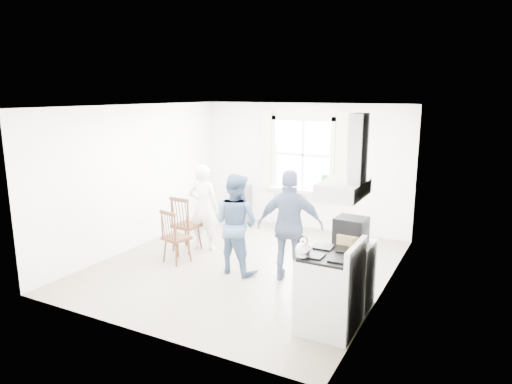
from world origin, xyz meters
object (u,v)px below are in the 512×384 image
(low_cabinet, at_px, (352,274))
(windsor_chair_a, at_px, (182,218))
(person_left, at_px, (204,207))
(person_mid, at_px, (236,223))
(gas_stove, at_px, (330,291))
(person_right, at_px, (290,226))
(stereo_stack, at_px, (351,231))
(windsor_chair_b, at_px, (172,231))

(low_cabinet, xyz_separation_m, windsor_chair_a, (-3.28, 0.69, 0.17))
(person_left, bearing_deg, person_mid, 138.24)
(gas_stove, height_order, person_left, person_left)
(person_right, bearing_deg, gas_stove, 113.21)
(person_left, bearing_deg, stereo_stack, 150.81)
(low_cabinet, distance_m, windsor_chair_a, 3.35)
(person_mid, relative_size, person_right, 0.94)
(windsor_chair_a, bearing_deg, low_cabinet, -11.87)
(windsor_chair_a, bearing_deg, windsor_chair_b, -71.53)
(low_cabinet, xyz_separation_m, windsor_chair_b, (-3.09, 0.14, 0.11))
(low_cabinet, distance_m, windsor_chair_b, 3.10)
(windsor_chair_b, bearing_deg, person_mid, 10.19)
(gas_stove, relative_size, person_mid, 0.70)
(gas_stove, bearing_deg, stereo_stack, 85.84)
(stereo_stack, xyz_separation_m, person_left, (-3.02, 1.09, -0.29))
(person_mid, distance_m, person_right, 0.89)
(low_cabinet, relative_size, stereo_stack, 2.23)
(windsor_chair_a, bearing_deg, person_left, 54.57)
(stereo_stack, height_order, person_mid, person_mid)
(gas_stove, xyz_separation_m, person_left, (-2.97, 1.72, 0.30))
(windsor_chair_a, xyz_separation_m, person_right, (2.18, -0.24, 0.23))
(windsor_chair_b, bearing_deg, person_right, 8.81)
(gas_stove, distance_m, person_mid, 2.20)
(gas_stove, distance_m, windsor_chair_b, 3.14)
(windsor_chair_b, height_order, person_right, person_right)
(person_left, bearing_deg, person_right, 154.41)
(windsor_chair_a, xyz_separation_m, windsor_chair_b, (0.18, -0.55, -0.06))
(person_right, bearing_deg, stereo_stack, 135.39)
(person_left, bearing_deg, gas_stove, 140.69)
(low_cabinet, height_order, stereo_stack, stereo_stack)
(stereo_stack, distance_m, person_left, 3.22)
(low_cabinet, distance_m, person_left, 3.23)
(gas_stove, bearing_deg, person_mid, 151.40)
(windsor_chair_a, distance_m, person_mid, 1.36)
(windsor_chair_b, bearing_deg, gas_stove, -15.53)
(stereo_stack, distance_m, person_mid, 2.02)
(person_left, xyz_separation_m, person_right, (1.94, -0.57, 0.07))
(low_cabinet, xyz_separation_m, stereo_stack, (-0.02, -0.07, 0.62))
(gas_stove, height_order, person_right, person_right)
(gas_stove, bearing_deg, person_left, 149.98)
(person_left, distance_m, person_right, 2.03)
(windsor_chair_a, height_order, windsor_chair_b, windsor_chair_a)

